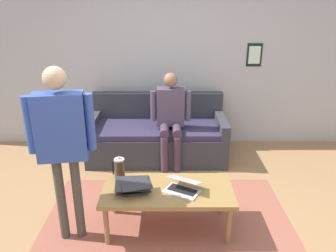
% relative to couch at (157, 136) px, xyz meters
% --- Properties ---
extents(ground_plane, '(7.68, 7.68, 0.00)m').
position_rel_couch_xyz_m(ground_plane, '(-0.16, 1.65, -0.31)').
color(ground_plane, '#9D724A').
extents(area_rug, '(2.58, 2.08, 0.01)m').
position_rel_couch_xyz_m(area_rug, '(-0.15, 1.77, -0.30)').
color(area_rug, '#975442').
rests_on(area_rug, ground_plane).
extents(back_wall, '(7.04, 0.11, 2.70)m').
position_rel_couch_xyz_m(back_wall, '(-0.16, -0.55, 1.04)').
color(back_wall, '#B0B0AF').
rests_on(back_wall, ground_plane).
extents(couch, '(1.96, 0.88, 0.88)m').
position_rel_couch_xyz_m(couch, '(0.00, 0.00, 0.00)').
color(couch, '#313338').
rests_on(couch, ground_plane).
extents(coffee_table, '(1.28, 0.62, 0.45)m').
position_rel_couch_xyz_m(coffee_table, '(-0.15, 1.67, 0.10)').
color(coffee_table, olive).
rests_on(coffee_table, ground_plane).
extents(laptop_left, '(0.41, 0.38, 0.14)m').
position_rel_couch_xyz_m(laptop_left, '(-0.29, 1.71, 0.19)').
color(laptop_left, silver).
rests_on(laptop_left, coffee_table).
extents(laptop_center, '(0.33, 0.30, 0.14)m').
position_rel_couch_xyz_m(laptop_center, '(0.20, 1.71, 0.19)').
color(laptop_center, '#28282D').
rests_on(laptop_center, coffee_table).
extents(laptop_right, '(0.35, 0.36, 0.13)m').
position_rel_couch_xyz_m(laptop_right, '(0.16, 1.70, 0.19)').
color(laptop_right, '#28282D').
rests_on(laptop_right, coffee_table).
extents(french_press, '(0.13, 0.11, 0.25)m').
position_rel_couch_xyz_m(french_press, '(0.35, 1.46, 0.26)').
color(french_press, '#4C3323').
rests_on(french_press, coffee_table).
extents(person_standing, '(0.59, 0.25, 1.69)m').
position_rel_couch_xyz_m(person_standing, '(0.78, 1.81, 0.78)').
color(person_standing, '#48443A').
rests_on(person_standing, ground_plane).
extents(person_seated, '(0.55, 0.51, 1.28)m').
position_rel_couch_xyz_m(person_seated, '(-0.19, 0.23, 0.42)').
color(person_seated, '#433040').
rests_on(person_seated, ground_plane).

